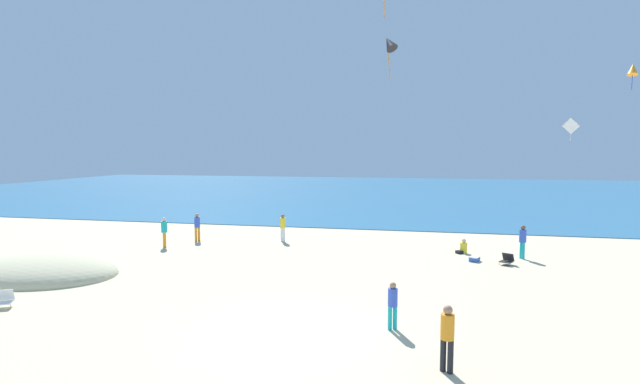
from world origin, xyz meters
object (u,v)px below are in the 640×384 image
Objects in this scene: person_5 at (523,239)px; kite_white at (571,126)px; cooler_box at (474,259)px; kite_orange at (633,69)px; person_1 at (447,334)px; beach_chair_near_camera at (507,259)px; beach_chair_mid_beach at (4,299)px; person_4 at (283,226)px; kite_black at (389,43)px; person_6 at (393,302)px; person_0 at (164,230)px; person_2 at (463,248)px; person_3 at (197,225)px.

person_5 is 8.79m from kite_white.
kite_orange is at bearing -24.12° from cooler_box.
person_1 is 13.95m from person_5.
beach_chair_near_camera is 12.29m from person_1.
person_5 is 8.97m from kite_orange.
kite_white reaches higher than cooler_box.
beach_chair_near_camera is at bearing 90.62° from beach_chair_mid_beach.
person_4 is 18.58m from kite_orange.
kite_black is at bearing -147.99° from person_5.
cooler_box is at bearing 134.69° from person_6.
person_4 is at bearing 127.01° from beach_chair_mid_beach.
person_5 is at bearing 92.72° from beach_chair_mid_beach.
beach_chair_mid_beach is at bearing 49.20° from person_0.
person_1 is at bearing -126.72° from person_5.
person_4 is at bearing 125.63° from kite_black.
kite_white is (22.60, 17.01, 6.51)m from beach_chair_mid_beach.
person_5 reaches higher than person_4.
person_2 is 0.70× the size of kite_orange.
person_0 is 19.02m from person_5.
person_0 is 6.69m from person_4.
beach_chair_near_camera is at bearing 10.53° from person_1.
person_4 is (-10.16, 1.11, 0.66)m from person_2.
person_5 reaches higher than person_6.
person_1 is at bearing -99.26° from cooler_box.
person_5 is at bearing -122.66° from kite_white.
person_2 is (1.60, 13.96, -0.68)m from person_1.
person_5 is (19.04, 11.46, 0.68)m from beach_chair_mid_beach.
person_5 is (12.94, -1.82, 0.03)m from person_4.
person_3 is at bearing 168.02° from kite_orange.
person_5 is at bearing 125.77° from person_6.
person_6 is 1.32× the size of kite_orange.
person_2 is 11.88m from person_6.
person_6 is at bearing 39.74° from person_2.
kite_orange is (-0.43, -9.07, 1.81)m from kite_white.
person_6 reaches higher than cooler_box.
beach_chair_mid_beach is 22.23m from person_5.
beach_chair_mid_beach is 0.48× the size of kite_black.
person_3 reaches higher than person_2.
kite_white is (9.38, 16.30, 5.95)m from person_6.
person_1 reaches higher than beach_chair_near_camera.
beach_chair_near_camera is 0.46× the size of person_1.
person_1 is at bearing 48.09° from person_2.
beach_chair_mid_beach is 19.64m from cooler_box.
person_4 is 1.47× the size of kite_orange.
person_0 is 0.98× the size of person_5.
person_1 is 1.25× the size of kite_white.
person_4 is (-11.98, 3.28, 0.69)m from beach_chair_near_camera.
person_1 is 1.03× the size of person_4.
person_0 is 16.52m from kite_black.
person_2 is 15.22m from person_3.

